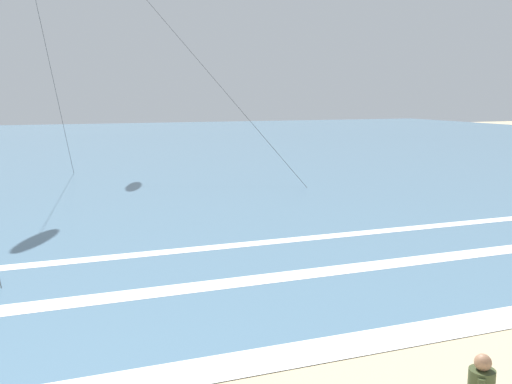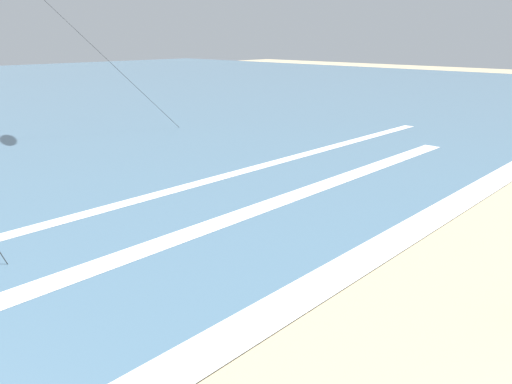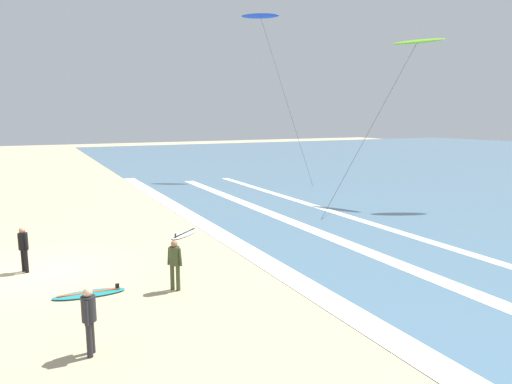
{
  "view_description": "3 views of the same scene",
  "coord_description": "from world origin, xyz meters",
  "views": [
    {
      "loc": [
        -1.03,
        -1.37,
        4.69
      ],
      "look_at": [
        2.85,
        8.89,
        2.82
      ],
      "focal_mm": 39.88,
      "sensor_mm": 36.0,
      "label": 1
    },
    {
      "loc": [
        -5.54,
        2.09,
        5.09
      ],
      "look_at": [
        2.22,
        9.48,
        1.62
      ],
      "focal_mm": 33.9,
      "sensor_mm": 36.0,
      "label": 2
    },
    {
      "loc": [
        16.82,
        -0.05,
        5.32
      ],
      "look_at": [
        2.9,
        6.95,
        2.72
      ],
      "focal_mm": 31.42,
      "sensor_mm": 36.0,
      "label": 3
    }
  ],
  "objects": [
    {
      "name": "wave_foam_mid_break",
      "position": [
        -1.11,
        11.7,
        0.01
      ],
      "size": [
        36.14,
        0.75,
        0.01
      ],
      "primitive_type": "cube",
      "color": "white",
      "rests_on": "ocean_surface"
    },
    {
      "name": "wave_foam_shoreline",
      "position": [
        0.89,
        7.47,
        0.01
      ],
      "size": [
        48.26,
        0.97,
        0.01
      ],
      "primitive_type": "cube",
      "color": "white",
      "rests_on": "ocean_surface"
    },
    {
      "name": "wave_foam_outer_break",
      "position": [
        0.9,
        15.11,
        0.01
      ],
      "size": [
        40.8,
        0.56,
        0.01
      ],
      "primitive_type": "cube",
      "color": "white",
      "rests_on": "ocean_surface"
    }
  ]
}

